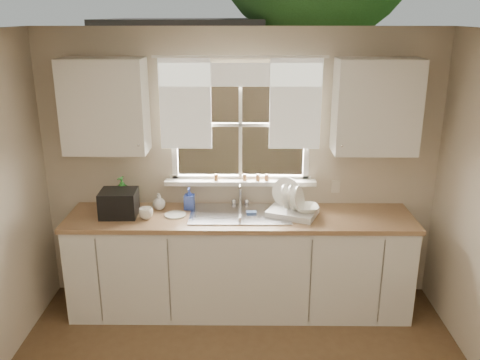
{
  "coord_description": "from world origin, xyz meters",
  "views": [
    {
      "loc": [
        0.04,
        -2.45,
        2.6
      ],
      "look_at": [
        0.0,
        1.65,
        1.25
      ],
      "focal_mm": 38.0,
      "sensor_mm": 36.0,
      "label": 1
    }
  ],
  "objects_px": {
    "cup": "(146,213)",
    "black_appliance": "(119,203)",
    "dish_rack": "(292,207)",
    "soap_bottle_a": "(123,193)"
  },
  "relations": [
    {
      "from": "dish_rack",
      "to": "black_appliance",
      "type": "bearing_deg",
      "value": -178.88
    },
    {
      "from": "cup",
      "to": "black_appliance",
      "type": "xyz_separation_m",
      "value": [
        -0.24,
        0.07,
        0.07
      ]
    },
    {
      "from": "dish_rack",
      "to": "soap_bottle_a",
      "type": "bearing_deg",
      "value": 175.42
    },
    {
      "from": "dish_rack",
      "to": "cup",
      "type": "relative_size",
      "value": 4.07
    },
    {
      "from": "dish_rack",
      "to": "black_appliance",
      "type": "distance_m",
      "value": 1.51
    },
    {
      "from": "soap_bottle_a",
      "to": "black_appliance",
      "type": "relative_size",
      "value": 0.98
    },
    {
      "from": "dish_rack",
      "to": "black_appliance",
      "type": "height_order",
      "value": "dish_rack"
    },
    {
      "from": "cup",
      "to": "soap_bottle_a",
      "type": "bearing_deg",
      "value": 157.68
    },
    {
      "from": "soap_bottle_a",
      "to": "dish_rack",
      "type": "bearing_deg",
      "value": 17.07
    },
    {
      "from": "black_appliance",
      "to": "dish_rack",
      "type": "bearing_deg",
      "value": -0.35
    }
  ]
}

